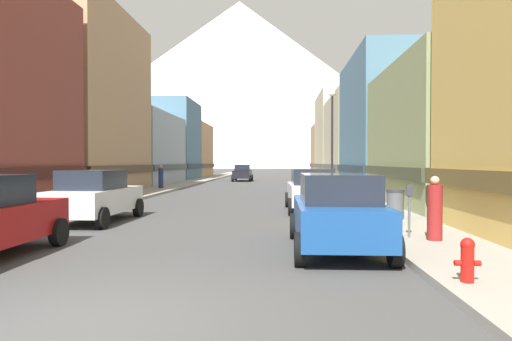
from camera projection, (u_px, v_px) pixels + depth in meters
ground_plane at (80, 326)px, 5.72m from camera, size 400.00×400.00×0.00m
sidewalk_left at (182, 184)px, 41.00m from camera, size 2.50×100.00×0.15m
sidewalk_right at (323, 185)px, 40.34m from camera, size 2.50×100.00×0.15m
storefront_left_2 at (66, 106)px, 29.91m from camera, size 8.22×11.74×11.85m
storefront_left_3 at (124, 151)px, 42.47m from camera, size 9.31×12.55×6.49m
storefront_left_4 at (163, 142)px, 53.84m from camera, size 7.73×9.46×9.18m
storefront_left_5 at (180, 152)px, 63.74m from camera, size 8.12×10.21×7.34m
storefront_right_1 at (481, 138)px, 20.83m from camera, size 8.55×10.60×6.50m
storefront_right_2 at (393, 127)px, 32.76m from camera, size 6.41×12.11×9.49m
storefront_right_3 at (374, 141)px, 46.08m from camera, size 9.11×13.99×8.63m
storefront_right_4 at (344, 138)px, 60.14m from camera, size 6.94×13.12×10.94m
storefront_right_5 at (337, 151)px, 71.52m from camera, size 7.98×9.21×7.75m
car_left_1 at (95, 196)px, 15.63m from camera, size 2.14×4.44×1.78m
car_right_0 at (337, 212)px, 10.51m from camera, size 2.08×4.41×1.78m
car_right_1 at (312, 190)px, 19.10m from camera, size 2.15×4.44×1.78m
car_driving_0 at (243, 173)px, 49.94m from camera, size 2.06×4.40×1.78m
car_driving_1 at (243, 173)px, 49.99m from camera, size 2.06×4.40×1.78m
fire_hydrant_near at (467, 258)px, 7.23m from camera, size 0.40×0.22×0.70m
parking_meter_near at (409, 203)px, 11.56m from camera, size 0.14×0.10×1.33m
trash_bin_right at (395, 204)px, 15.36m from camera, size 0.59×0.59×0.98m
potted_plant_0 at (71, 192)px, 20.80m from camera, size 0.66×0.66×0.97m
pedestrian_0 at (435, 211)px, 11.14m from camera, size 0.36×0.36×1.56m
pedestrian_2 at (161, 177)px, 33.64m from camera, size 0.36×0.36×1.69m
streetlamp_right at (332, 127)px, 25.22m from camera, size 0.36×0.36×5.86m
mountain_backdrop at (239, 84)px, 265.59m from camera, size 240.44×240.44×95.00m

